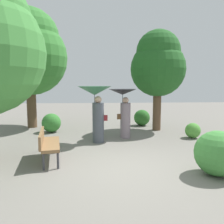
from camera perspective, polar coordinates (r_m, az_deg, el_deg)
The scene contains 10 objects.
ground_plane at distance 5.86m, azimuth 2.15°, elevation -13.75°, with size 40.00×40.00×0.00m, color slate.
person_left at distance 8.06m, azimuth -4.01°, elevation 2.48°, with size 1.18×1.18×2.00m.
person_right at distance 8.76m, azimuth 2.97°, elevation 1.75°, with size 1.06×1.06×1.88m.
park_bench at distance 6.46m, azimuth -15.66°, elevation -7.29°, with size 0.74×1.56×0.83m.
tree_near_right at distance 10.50m, azimuth 11.35°, elevation 11.63°, with size 2.42×2.42×4.43m.
tree_mid_left at distance 11.69m, azimuth -19.85°, elevation 13.95°, with size 3.51×3.51×5.58m.
bush_path_left at distance 11.61m, azimuth 7.43°, elevation -1.40°, with size 0.80×0.80×0.80m, color #2D6B28.
bush_path_right at distance 10.26m, azimuth -14.83°, elevation -2.62°, with size 0.82×0.82×0.82m, color #387F33.
bush_behind_bench at distance 9.40m, azimuth 19.42°, elevation -4.36°, with size 0.58×0.58×0.58m, color #4C9338.
bush_far_side at distance 5.79m, azimuth 24.71°, elevation -9.28°, with size 1.03×1.03×1.03m, color #428C3D.
Camera 1 is at (-0.59, -5.45, 2.07)m, focal length 36.81 mm.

